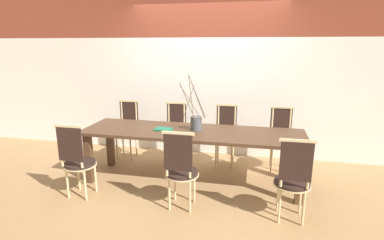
{
  "coord_description": "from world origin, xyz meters",
  "views": [
    {
      "loc": [
        0.81,
        -3.76,
        1.86
      ],
      "look_at": [
        0.0,
        0.0,
        0.89
      ],
      "focal_mm": 28.0,
      "sensor_mm": 36.0,
      "label": 1
    }
  ],
  "objects_px": {
    "vase_centerpiece": "(196,122)",
    "book_stack": "(163,129)",
    "chair_near_center": "(293,178)",
    "chair_far_center": "(225,134)",
    "dining_table": "(192,137)"
  },
  "relations": [
    {
      "from": "vase_centerpiece",
      "to": "book_stack",
      "type": "bearing_deg",
      "value": -169.05
    },
    {
      "from": "book_stack",
      "to": "chair_near_center",
      "type": "bearing_deg",
      "value": -22.65
    },
    {
      "from": "book_stack",
      "to": "chair_far_center",
      "type": "bearing_deg",
      "value": 44.14
    },
    {
      "from": "chair_near_center",
      "to": "chair_far_center",
      "type": "relative_size",
      "value": 1.0
    },
    {
      "from": "chair_far_center",
      "to": "vase_centerpiece",
      "type": "relative_size",
      "value": 1.29
    },
    {
      "from": "book_stack",
      "to": "dining_table",
      "type": "bearing_deg",
      "value": 4.97
    },
    {
      "from": "dining_table",
      "to": "chair_near_center",
      "type": "height_order",
      "value": "chair_near_center"
    },
    {
      "from": "chair_near_center",
      "to": "vase_centerpiece",
      "type": "distance_m",
      "value": 1.46
    },
    {
      "from": "chair_near_center",
      "to": "book_stack",
      "type": "distance_m",
      "value": 1.78
    },
    {
      "from": "dining_table",
      "to": "chair_far_center",
      "type": "bearing_deg",
      "value": 61.99
    },
    {
      "from": "chair_near_center",
      "to": "vase_centerpiece",
      "type": "xyz_separation_m",
      "value": [
        -1.19,
        0.76,
        0.35
      ]
    },
    {
      "from": "vase_centerpiece",
      "to": "book_stack",
      "type": "distance_m",
      "value": 0.45
    },
    {
      "from": "vase_centerpiece",
      "to": "book_stack",
      "type": "relative_size",
      "value": 2.99
    },
    {
      "from": "dining_table",
      "to": "book_stack",
      "type": "distance_m",
      "value": 0.4
    },
    {
      "from": "chair_near_center",
      "to": "chair_far_center",
      "type": "distance_m",
      "value": 1.66
    }
  ]
}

